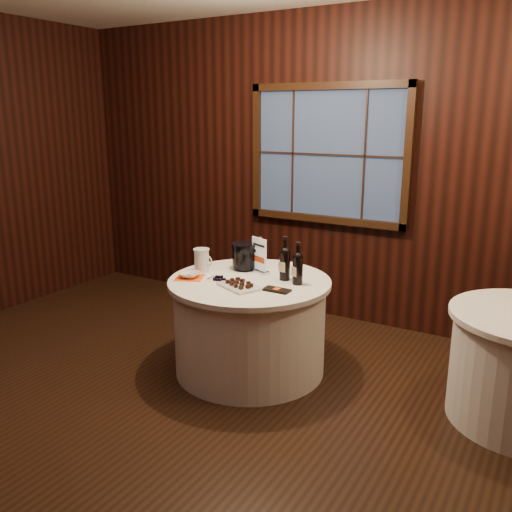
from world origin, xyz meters
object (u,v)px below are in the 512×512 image
Objects in this scene: sign_stand at (260,261)px; cracker_bowl at (190,275)px; grape_bunch at (218,279)px; glass_pitcher at (202,260)px; main_table at (250,325)px; port_bottle_right at (298,266)px; port_bottle_left at (285,261)px; chocolate_plate at (240,285)px; ice_bucket at (245,256)px; chocolate_box at (277,290)px.

cracker_bowl is at bearing -112.63° from sign_stand.
glass_pitcher is at bearing 150.23° from grape_bunch.
grape_bunch is (-0.19, -0.16, 0.40)m from main_table.
cracker_bowl is at bearing -169.33° from grape_bunch.
cracker_bowl is (-0.81, -0.29, -0.12)m from port_bottle_right.
port_bottle_left is 0.91× the size of chocolate_plate.
ice_bucket reaches higher than chocolate_box.
port_bottle_left is 0.15m from port_bottle_right.
cracker_bowl is at bearing -155.17° from main_table.
grape_bunch is (-0.00, -0.38, -0.10)m from ice_bucket.
cracker_bowl is at bearing -79.44° from glass_pitcher.
cracker_bowl is (-0.25, -0.43, -0.09)m from ice_bucket.
main_table is at bearing 100.76° from chocolate_plate.
glass_pitcher is at bearing -151.05° from port_bottle_right.
ice_bucket is 1.33× the size of grape_bunch.
port_bottle_right reaches higher than cracker_bowl.
port_bottle_left is (0.26, -0.07, 0.05)m from sign_stand.
ice_bucket is at bearing -164.35° from sign_stand.
port_bottle_left is at bearing 106.35° from chocolate_box.
port_bottle_left reaches higher than sign_stand.
chocolate_plate is 0.47m from cracker_bowl.
sign_stand reaches higher than glass_pitcher.
sign_stand is 0.50m from chocolate_box.
port_bottle_left is 0.32m from chocolate_box.
sign_stand reaches higher than ice_bucket.
sign_stand reaches higher than cracker_bowl.
ice_bucket is 1.11× the size of chocolate_box.
main_table is at bearing 156.45° from chocolate_box.
ice_bucket is 0.39m from grape_bunch.
main_table is 3.35× the size of chocolate_plate.
sign_stand reaches higher than chocolate_plate.
port_bottle_left is 0.54m from grape_bunch.
glass_pitcher is 0.21m from cracker_bowl.
port_bottle_left is 0.42m from chocolate_plate.
ice_bucket reaches higher than grape_bunch.
main_table is 4.23× the size of sign_stand.
chocolate_plate is at bearing -58.52° from sign_stand.
chocolate_plate is at bearing -79.24° from main_table.
sign_stand is 0.42m from port_bottle_right.
port_bottle_left reaches higher than grape_bunch.
sign_stand reaches higher than main_table.
port_bottle_right reaches higher than grape_bunch.
grape_bunch is (-0.23, 0.05, 0.00)m from chocolate_plate.
glass_pitcher is (-0.27, 0.15, 0.08)m from grape_bunch.
chocolate_plate reaches higher than chocolate_box.
chocolate_plate is at bearing -115.59° from port_bottle_right.
port_bottle_right is 0.86× the size of chocolate_plate.
port_bottle_left is 2.13× the size of cracker_bowl.
chocolate_box is (0.32, -0.14, 0.39)m from main_table.
main_table is 0.58m from ice_bucket.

